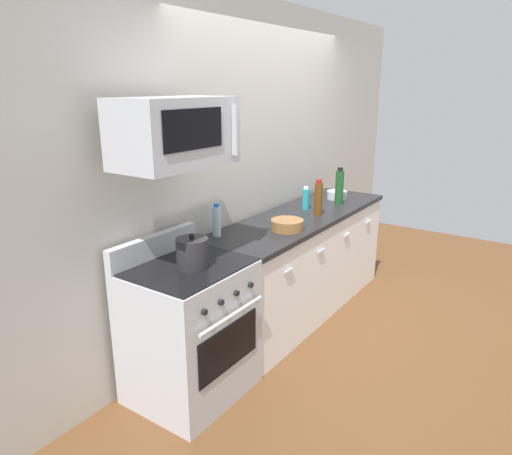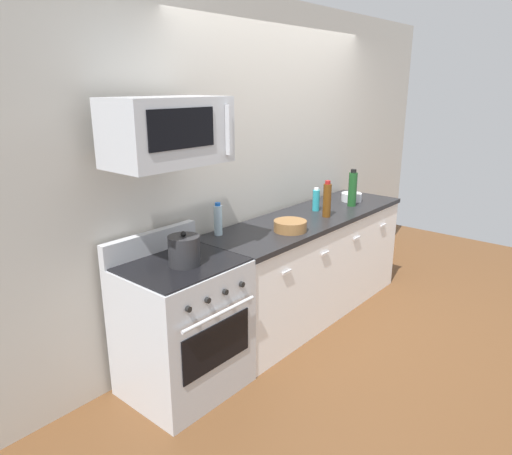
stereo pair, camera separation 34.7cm
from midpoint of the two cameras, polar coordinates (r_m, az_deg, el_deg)
The scene contains 12 objects.
ground_plane at distance 4.49m, azimuth 8.47°, elevation -9.99°, with size 6.40×6.40×0.00m, color brown.
back_wall at distance 4.29m, azimuth 4.57°, elevation 7.90°, with size 5.33×0.10×2.70m, color #B7B2A8.
counter_unit at distance 4.30m, azimuth 8.74°, elevation -4.52°, with size 2.24×0.66×0.92m.
range_oven at distance 3.24m, azimuth -5.79°, elevation -11.81°, with size 0.76×0.69×1.07m.
microwave at distance 2.88m, azimuth -7.19°, elevation 11.43°, with size 0.74×0.44×0.40m.
bottle_wine_amber at distance 4.11m, azimuth 10.98°, elevation 3.28°, with size 0.07×0.07×0.32m.
bottle_water_clear at distance 3.55m, azimuth -1.83°, elevation 0.90°, with size 0.06×0.06×0.25m.
bottle_wine_green at distance 4.53m, azimuth 13.76°, elevation 4.55°, with size 0.08×0.08×0.35m.
bottle_dish_soap at distance 4.31m, azimuth 9.57°, elevation 3.28°, with size 0.06×0.06×0.21m.
bowl_steel_prep at distance 4.75m, azimuth 13.57°, elevation 3.59°, with size 0.20×0.20×0.08m.
bowl_wooden_salad at distance 3.69m, azimuth 6.84°, elevation 0.21°, with size 0.26×0.26×0.08m.
stockpot at distance 2.97m, azimuth -5.39°, elevation -2.84°, with size 0.20×0.20×0.22m.
Camera 2 is at (-3.33, -2.21, 2.02)m, focal length 33.12 mm.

